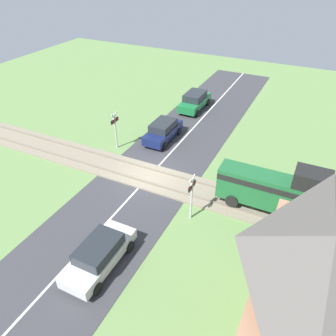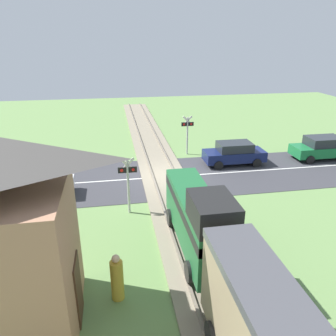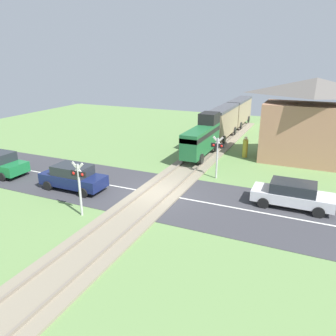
# 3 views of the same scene
# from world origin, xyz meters

# --- Properties ---
(ground_plane) EXTENTS (60.00, 60.00, 0.00)m
(ground_plane) POSITION_xyz_m (0.00, 0.00, 0.00)
(ground_plane) COLOR #66894C
(road_surface) EXTENTS (48.00, 6.40, 0.02)m
(road_surface) POSITION_xyz_m (0.00, 0.00, 0.01)
(road_surface) COLOR #38383D
(road_surface) RESTS_ON ground_plane
(track_bed) EXTENTS (2.80, 48.00, 0.24)m
(track_bed) POSITION_xyz_m (0.00, 0.00, 0.07)
(track_bed) COLOR gray
(track_bed) RESTS_ON ground_plane
(car_near_crossing) EXTENTS (4.12, 1.79, 1.56)m
(car_near_crossing) POSITION_xyz_m (-5.08, -1.44, 0.81)
(car_near_crossing) COLOR #141E4C
(car_near_crossing) RESTS_ON ground_plane
(car_far_side) EXTENTS (4.23, 1.79, 1.44)m
(car_far_side) POSITION_xyz_m (7.42, 1.44, 0.76)
(car_far_side) COLOR silver
(car_far_side) RESTS_ON ground_plane
(car_behind_queue) EXTENTS (4.38, 1.89, 1.61)m
(car_behind_queue) POSITION_xyz_m (-11.72, -1.44, 0.83)
(car_behind_queue) COLOR #197038
(car_behind_queue) RESTS_ON ground_plane
(crossing_signal_west_approach) EXTENTS (0.90, 0.18, 2.90)m
(crossing_signal_west_approach) POSITION_xyz_m (-2.40, -4.08, 1.87)
(crossing_signal_west_approach) COLOR #B7B7B7
(crossing_signal_west_approach) RESTS_ON ground_plane
(crossing_signal_east_approach) EXTENTS (0.90, 0.18, 2.90)m
(crossing_signal_east_approach) POSITION_xyz_m (2.40, 4.08, 1.87)
(crossing_signal_east_approach) COLOR #B7B7B7
(crossing_signal_east_approach) RESTS_ON ground_plane
(pedestrian_by_station) EXTENTS (0.42, 0.42, 1.71)m
(pedestrian_by_station) POSITION_xyz_m (3.14, 9.81, 0.78)
(pedestrian_by_station) COLOR gold
(pedestrian_by_station) RESTS_ON ground_plane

